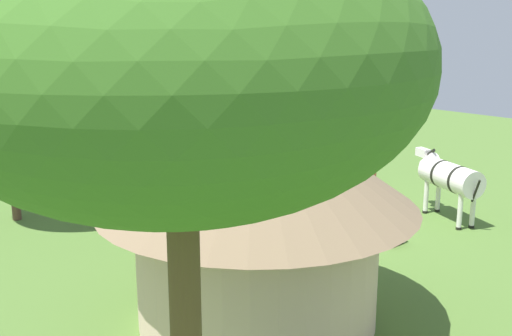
{
  "coord_description": "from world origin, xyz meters",
  "views": [
    {
      "loc": [
        -9.5,
        10.08,
        4.53
      ],
      "look_at": [
        1.22,
        0.33,
        1.0
      ],
      "focal_mm": 42.82,
      "sensor_mm": 36.0,
      "label": 1
    }
  ],
  "objects_px": {
    "shade_umbrella": "(180,103)",
    "striped_lounge_chair": "(384,230)",
    "patio_dining_table": "(182,169)",
    "patio_chair_near_hut": "(205,164)",
    "standing_watcher": "(371,172)",
    "patio_chair_west_end": "(158,186)",
    "zebra_by_umbrella": "(324,151)",
    "zebra_toward_hut": "(449,177)",
    "acacia_tree_behind_hut": "(178,68)",
    "patio_chair_east_end": "(138,172)",
    "thatched_hut": "(257,197)",
    "zebra_nearest_camera": "(187,185)",
    "patio_chair_near_lawn": "(226,177)",
    "guest_beside_umbrella": "(115,157)"
  },
  "relations": [
    {
      "from": "thatched_hut",
      "to": "acacia_tree_behind_hut",
      "type": "xyz_separation_m",
      "value": [
        -3.18,
        3.59,
        2.26
      ]
    },
    {
      "from": "zebra_toward_hut",
      "to": "patio_chair_west_end",
      "type": "bearing_deg",
      "value": 151.59
    },
    {
      "from": "zebra_by_umbrella",
      "to": "zebra_toward_hut",
      "type": "relative_size",
      "value": 0.93
    },
    {
      "from": "patio_chair_near_hut",
      "to": "guest_beside_umbrella",
      "type": "height_order",
      "value": "guest_beside_umbrella"
    },
    {
      "from": "patio_chair_east_end",
      "to": "standing_watcher",
      "type": "height_order",
      "value": "standing_watcher"
    },
    {
      "from": "thatched_hut",
      "to": "zebra_toward_hut",
      "type": "bearing_deg",
      "value": -84.64
    },
    {
      "from": "zebra_nearest_camera",
      "to": "acacia_tree_behind_hut",
      "type": "bearing_deg",
      "value": 85.15
    },
    {
      "from": "guest_beside_umbrella",
      "to": "standing_watcher",
      "type": "height_order",
      "value": "standing_watcher"
    },
    {
      "from": "striped_lounge_chair",
      "to": "patio_dining_table",
      "type": "bearing_deg",
      "value": -80.25
    },
    {
      "from": "guest_beside_umbrella",
      "to": "zebra_toward_hut",
      "type": "bearing_deg",
      "value": -18.52
    },
    {
      "from": "standing_watcher",
      "to": "zebra_nearest_camera",
      "type": "bearing_deg",
      "value": 120.65
    },
    {
      "from": "patio_chair_near_lawn",
      "to": "shade_umbrella",
      "type": "bearing_deg",
      "value": 90.0
    },
    {
      "from": "guest_beside_umbrella",
      "to": "zebra_nearest_camera",
      "type": "relative_size",
      "value": 0.76
    },
    {
      "from": "zebra_by_umbrella",
      "to": "acacia_tree_behind_hut",
      "type": "height_order",
      "value": "acacia_tree_behind_hut"
    },
    {
      "from": "patio_chair_east_end",
      "to": "zebra_by_umbrella",
      "type": "distance_m",
      "value": 5.11
    },
    {
      "from": "patio_chair_near_hut",
      "to": "acacia_tree_behind_hut",
      "type": "height_order",
      "value": "acacia_tree_behind_hut"
    },
    {
      "from": "patio_chair_near_hut",
      "to": "patio_chair_west_end",
      "type": "distance_m",
      "value": 2.49
    },
    {
      "from": "patio_dining_table",
      "to": "standing_watcher",
      "type": "relative_size",
      "value": 0.84
    },
    {
      "from": "patio_dining_table",
      "to": "striped_lounge_chair",
      "type": "relative_size",
      "value": 1.79
    },
    {
      "from": "patio_dining_table",
      "to": "patio_chair_near_hut",
      "type": "xyz_separation_m",
      "value": [
        0.49,
        -1.15,
        -0.14
      ]
    },
    {
      "from": "shade_umbrella",
      "to": "thatched_hut",
      "type": "bearing_deg",
      "value": 153.5
    },
    {
      "from": "striped_lounge_chair",
      "to": "patio_chair_west_end",
      "type": "bearing_deg",
      "value": -68.12
    },
    {
      "from": "patio_chair_west_end",
      "to": "acacia_tree_behind_hut",
      "type": "xyz_separation_m",
      "value": [
        -9.2,
        5.75,
        3.71
      ]
    },
    {
      "from": "patio_dining_table",
      "to": "standing_watcher",
      "type": "height_order",
      "value": "standing_watcher"
    },
    {
      "from": "acacia_tree_behind_hut",
      "to": "patio_chair_east_end",
      "type": "bearing_deg",
      "value": -29.64
    },
    {
      "from": "patio_chair_east_end",
      "to": "zebra_by_umbrella",
      "type": "bearing_deg",
      "value": 104.72
    },
    {
      "from": "shade_umbrella",
      "to": "patio_chair_near_lawn",
      "type": "xyz_separation_m",
      "value": [
        -1.04,
        -0.69,
        -1.89
      ]
    },
    {
      "from": "patio_chair_near_hut",
      "to": "striped_lounge_chair",
      "type": "distance_m",
      "value": 6.33
    },
    {
      "from": "thatched_hut",
      "to": "standing_watcher",
      "type": "xyz_separation_m",
      "value": [
        2.02,
        -5.44,
        -0.91
      ]
    },
    {
      "from": "patio_dining_table",
      "to": "zebra_nearest_camera",
      "type": "xyz_separation_m",
      "value": [
        -2.44,
        1.58,
        0.34
      ]
    },
    {
      "from": "thatched_hut",
      "to": "patio_chair_near_hut",
      "type": "height_order",
      "value": "thatched_hut"
    },
    {
      "from": "thatched_hut",
      "to": "acacia_tree_behind_hut",
      "type": "relative_size",
      "value": 0.92
    },
    {
      "from": "patio_dining_table",
      "to": "patio_chair_east_end",
      "type": "height_order",
      "value": "patio_chair_east_end"
    },
    {
      "from": "zebra_by_umbrella",
      "to": "patio_dining_table",
      "type": "bearing_deg",
      "value": 117.71
    },
    {
      "from": "patio_chair_near_lawn",
      "to": "zebra_toward_hut",
      "type": "distance_m",
      "value": 5.57
    },
    {
      "from": "shade_umbrella",
      "to": "zebra_by_umbrella",
      "type": "distance_m",
      "value": 4.13
    },
    {
      "from": "zebra_nearest_camera",
      "to": "thatched_hut",
      "type": "bearing_deg",
      "value": 98.65
    },
    {
      "from": "standing_watcher",
      "to": "shade_umbrella",
      "type": "bearing_deg",
      "value": 85.5
    },
    {
      "from": "patio_chair_near_lawn",
      "to": "acacia_tree_behind_hut",
      "type": "relative_size",
      "value": 0.17
    },
    {
      "from": "patio_chair_near_hut",
      "to": "zebra_by_umbrella",
      "type": "distance_m",
      "value": 3.41
    },
    {
      "from": "shade_umbrella",
      "to": "striped_lounge_chair",
      "type": "bearing_deg",
      "value": -170.3
    },
    {
      "from": "patio_dining_table",
      "to": "zebra_nearest_camera",
      "type": "bearing_deg",
      "value": 147.17
    },
    {
      "from": "patio_chair_east_end",
      "to": "acacia_tree_behind_hut",
      "type": "distance_m",
      "value": 12.92
    },
    {
      "from": "patio_chair_near_hut",
      "to": "striped_lounge_chair",
      "type": "relative_size",
      "value": 1.09
    },
    {
      "from": "patio_chair_west_end",
      "to": "zebra_toward_hut",
      "type": "distance_m",
      "value": 6.97
    },
    {
      "from": "patio_chair_near_lawn",
      "to": "zebra_toward_hut",
      "type": "relative_size",
      "value": 0.41
    },
    {
      "from": "thatched_hut",
      "to": "guest_beside_umbrella",
      "type": "bearing_deg",
      "value": -14.73
    },
    {
      "from": "patio_chair_east_end",
      "to": "acacia_tree_behind_hut",
      "type": "height_order",
      "value": "acacia_tree_behind_hut"
    },
    {
      "from": "zebra_toward_hut",
      "to": "shade_umbrella",
      "type": "bearing_deg",
      "value": 141.27
    },
    {
      "from": "striped_lounge_chair",
      "to": "thatched_hut",
      "type": "bearing_deg",
      "value": 9.85
    }
  ]
}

